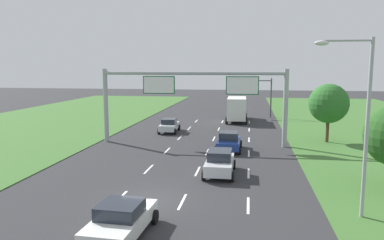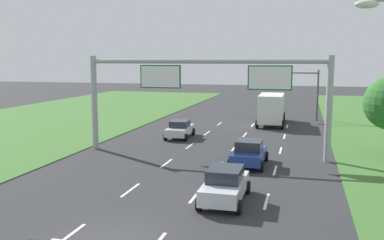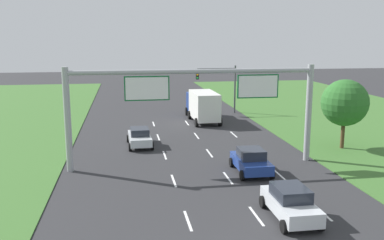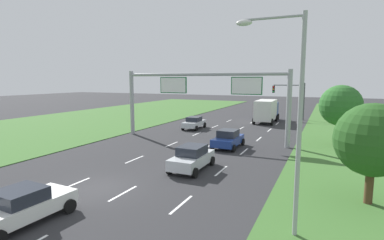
{
  "view_description": "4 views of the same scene",
  "coord_description": "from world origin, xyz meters",
  "px_view_note": "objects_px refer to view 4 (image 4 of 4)",
  "views": [
    {
      "loc": [
        5.18,
        -18.93,
        7.16
      ],
      "look_at": [
        0.22,
        13.42,
        2.51
      ],
      "focal_mm": 35.0,
      "sensor_mm": 36.0,
      "label": 1
    },
    {
      "loc": [
        6.81,
        -13.92,
        6.71
      ],
      "look_at": [
        -1.42,
        17.33,
        2.14
      ],
      "focal_mm": 40.0,
      "sensor_mm": 36.0,
      "label": 2
    },
    {
      "loc": [
        -4.66,
        -13.5,
        8.92
      ],
      "look_at": [
        -0.07,
        15.25,
        3.22
      ],
      "focal_mm": 40.0,
      "sensor_mm": 36.0,
      "label": 3
    },
    {
      "loc": [
        11.52,
        -12.51,
        6.07
      ],
      "look_at": [
        0.18,
        12.42,
        2.38
      ],
      "focal_mm": 28.0,
      "sensor_mm": 36.0,
      "label": 4
    }
  ],
  "objects_px": {
    "car_near_red": "(192,158)",
    "sign_gantry": "(203,92)",
    "traffic_light_mast": "(291,94)",
    "roadside_tree_near": "(373,140)",
    "car_far_ahead": "(228,139)",
    "roadside_tree_mid": "(341,106)",
    "car_lead_silver": "(22,206)",
    "box_truck": "(267,110)",
    "street_lamp": "(290,107)",
    "car_mid_lane": "(194,123)"
  },
  "relations": [
    {
      "from": "car_lead_silver",
      "to": "car_mid_lane",
      "type": "distance_m",
      "value": 25.88
    },
    {
      "from": "traffic_light_mast",
      "to": "car_far_ahead",
      "type": "bearing_deg",
      "value": -97.11
    },
    {
      "from": "sign_gantry",
      "to": "roadside_tree_mid",
      "type": "relative_size",
      "value": 3.07
    },
    {
      "from": "car_near_red",
      "to": "box_truck",
      "type": "height_order",
      "value": "box_truck"
    },
    {
      "from": "sign_gantry",
      "to": "street_lamp",
      "type": "xyz_separation_m",
      "value": [
        10.08,
        -15.88,
        0.19
      ]
    },
    {
      "from": "sign_gantry",
      "to": "traffic_light_mast",
      "type": "bearing_deg",
      "value": 72.97
    },
    {
      "from": "traffic_light_mast",
      "to": "roadside_tree_near",
      "type": "bearing_deg",
      "value": -76.93
    },
    {
      "from": "box_truck",
      "to": "street_lamp",
      "type": "xyz_separation_m",
      "value": [
        6.65,
        -31.78,
        3.35
      ]
    },
    {
      "from": "roadside_tree_mid",
      "to": "car_lead_silver",
      "type": "bearing_deg",
      "value": -119.75
    },
    {
      "from": "box_truck",
      "to": "traffic_light_mast",
      "type": "relative_size",
      "value": 1.39
    },
    {
      "from": "street_lamp",
      "to": "roadside_tree_mid",
      "type": "distance_m",
      "value": 18.7
    },
    {
      "from": "traffic_light_mast",
      "to": "sign_gantry",
      "type": "bearing_deg",
      "value": -107.03
    },
    {
      "from": "car_lead_silver",
      "to": "roadside_tree_near",
      "type": "bearing_deg",
      "value": 34.36
    },
    {
      "from": "car_near_red",
      "to": "car_mid_lane",
      "type": "relative_size",
      "value": 1.01
    },
    {
      "from": "box_truck",
      "to": "car_far_ahead",
      "type": "bearing_deg",
      "value": -91.19
    },
    {
      "from": "roadside_tree_near",
      "to": "traffic_light_mast",
      "type": "bearing_deg",
      "value": 103.07
    },
    {
      "from": "car_mid_lane",
      "to": "traffic_light_mast",
      "type": "height_order",
      "value": "traffic_light_mast"
    },
    {
      "from": "car_near_red",
      "to": "traffic_light_mast",
      "type": "bearing_deg",
      "value": 84.07
    },
    {
      "from": "car_near_red",
      "to": "roadside_tree_mid",
      "type": "xyz_separation_m",
      "value": [
        9.28,
        12.17,
        2.92
      ]
    },
    {
      "from": "car_lead_silver",
      "to": "street_lamp",
      "type": "bearing_deg",
      "value": 22.58
    },
    {
      "from": "traffic_light_mast",
      "to": "street_lamp",
      "type": "bearing_deg",
      "value": -83.78
    },
    {
      "from": "car_near_red",
      "to": "roadside_tree_near",
      "type": "bearing_deg",
      "value": -9.36
    },
    {
      "from": "car_near_red",
      "to": "roadside_tree_mid",
      "type": "height_order",
      "value": "roadside_tree_mid"
    },
    {
      "from": "sign_gantry",
      "to": "traffic_light_mast",
      "type": "relative_size",
      "value": 3.08
    },
    {
      "from": "sign_gantry",
      "to": "traffic_light_mast",
      "type": "distance_m",
      "value": 21.06
    },
    {
      "from": "car_mid_lane",
      "to": "sign_gantry",
      "type": "xyz_separation_m",
      "value": [
        3.66,
        -6.09,
        4.12
      ]
    },
    {
      "from": "box_truck",
      "to": "traffic_light_mast",
      "type": "bearing_deg",
      "value": 56.18
    },
    {
      "from": "car_lead_silver",
      "to": "roadside_tree_mid",
      "type": "distance_m",
      "value": 25.72
    },
    {
      "from": "car_mid_lane",
      "to": "roadside_tree_mid",
      "type": "distance_m",
      "value": 16.76
    },
    {
      "from": "car_lead_silver",
      "to": "roadside_tree_near",
      "type": "xyz_separation_m",
      "value": [
        13.66,
        8.35,
        2.45
      ]
    },
    {
      "from": "street_lamp",
      "to": "roadside_tree_mid",
      "type": "relative_size",
      "value": 1.51
    },
    {
      "from": "car_mid_lane",
      "to": "street_lamp",
      "type": "height_order",
      "value": "street_lamp"
    },
    {
      "from": "car_lead_silver",
      "to": "roadside_tree_mid",
      "type": "relative_size",
      "value": 0.78
    },
    {
      "from": "car_mid_lane",
      "to": "roadside_tree_near",
      "type": "distance_m",
      "value": 24.45
    },
    {
      "from": "car_near_red",
      "to": "sign_gantry",
      "type": "height_order",
      "value": "sign_gantry"
    },
    {
      "from": "sign_gantry",
      "to": "roadside_tree_mid",
      "type": "bearing_deg",
      "value": 11.84
    },
    {
      "from": "car_lead_silver",
      "to": "box_truck",
      "type": "bearing_deg",
      "value": 87.03
    },
    {
      "from": "car_far_ahead",
      "to": "sign_gantry",
      "type": "distance_m",
      "value": 5.73
    },
    {
      "from": "sign_gantry",
      "to": "box_truck",
      "type": "bearing_deg",
      "value": 77.8
    },
    {
      "from": "car_far_ahead",
      "to": "box_truck",
      "type": "distance_m",
      "value": 18.1
    },
    {
      "from": "car_mid_lane",
      "to": "street_lamp",
      "type": "xyz_separation_m",
      "value": [
        13.75,
        -21.97,
        4.32
      ]
    },
    {
      "from": "box_truck",
      "to": "car_lead_silver",
      "type": "bearing_deg",
      "value": -96.9
    },
    {
      "from": "roadside_tree_mid",
      "to": "car_mid_lane",
      "type": "bearing_deg",
      "value": 167.83
    },
    {
      "from": "car_mid_lane",
      "to": "sign_gantry",
      "type": "distance_m",
      "value": 8.21
    },
    {
      "from": "sign_gantry",
      "to": "street_lamp",
      "type": "relative_size",
      "value": 2.03
    },
    {
      "from": "car_near_red",
      "to": "sign_gantry",
      "type": "xyz_separation_m",
      "value": [
        -3.17,
        9.56,
        4.06
      ]
    },
    {
      "from": "car_lead_silver",
      "to": "car_far_ahead",
      "type": "xyz_separation_m",
      "value": [
        3.6,
        17.38,
        0.04
      ]
    },
    {
      "from": "car_lead_silver",
      "to": "box_truck",
      "type": "height_order",
      "value": "box_truck"
    },
    {
      "from": "roadside_tree_near",
      "to": "roadside_tree_mid",
      "type": "bearing_deg",
      "value": 94.05
    },
    {
      "from": "car_far_ahead",
      "to": "roadside_tree_mid",
      "type": "relative_size",
      "value": 0.71
    }
  ]
}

